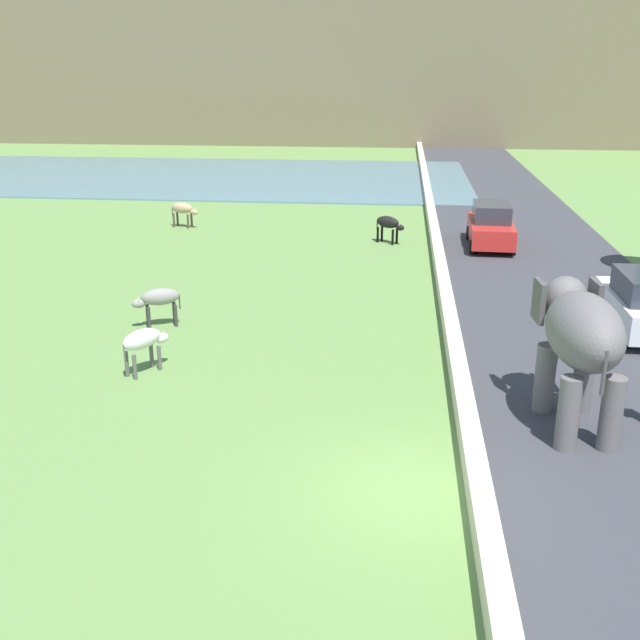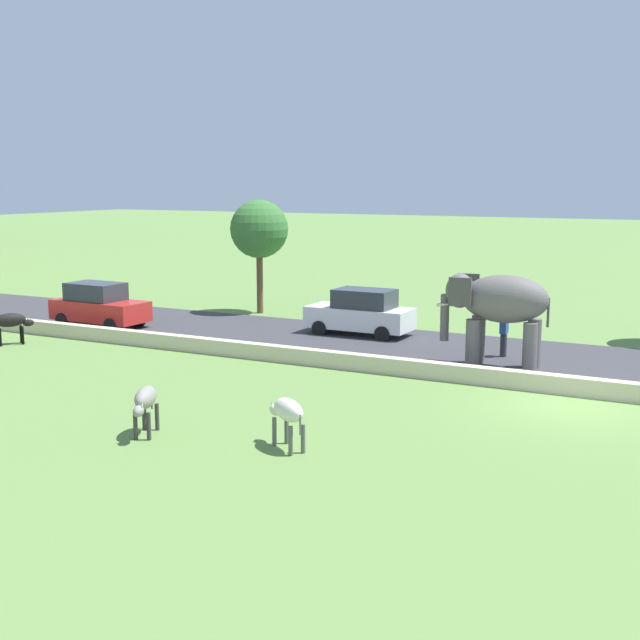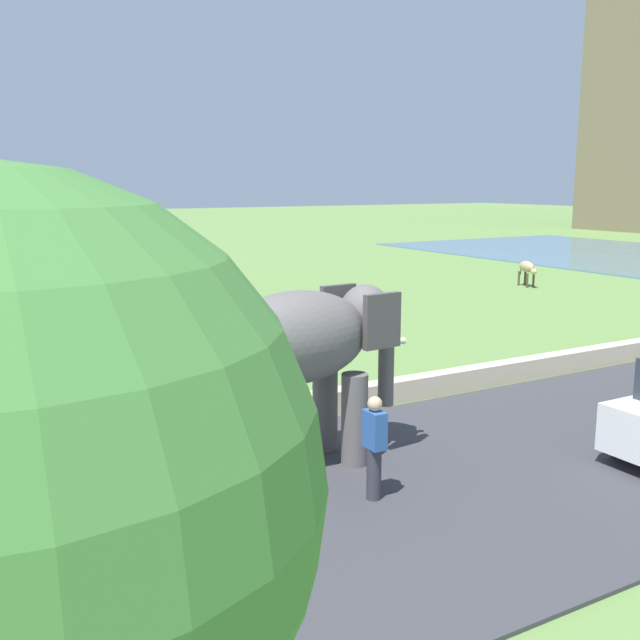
{
  "view_description": "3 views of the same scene",
  "coord_description": "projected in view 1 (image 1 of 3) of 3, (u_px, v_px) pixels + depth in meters",
  "views": [
    {
      "loc": [
        -0.36,
        -12.03,
        7.42
      ],
      "look_at": [
        -2.27,
        6.09,
        1.12
      ],
      "focal_mm": 42.54,
      "sensor_mm": 36.0,
      "label": 1
    },
    {
      "loc": [
        -21.97,
        -3.96,
        5.89
      ],
      "look_at": [
        -0.05,
        7.41,
        1.73
      ],
      "focal_mm": 46.93,
      "sensor_mm": 36.0,
      "label": 2
    },
    {
      "loc": [
        13.47,
        -2.54,
        4.68
      ],
      "look_at": [
        -1.25,
        5.88,
        1.46
      ],
      "focal_mm": 41.09,
      "sensor_mm": 36.0,
      "label": 3
    }
  ],
  "objects": [
    {
      "name": "road_surface",
      "position": [
        525.0,
        243.0,
        31.99
      ],
      "size": [
        7.0,
        120.0,
        0.06
      ],
      "primitive_type": "cube",
      "color": "#38383D",
      "rests_on": "ground"
    },
    {
      "name": "lake",
      "position": [
        193.0,
        176.0,
        50.16
      ],
      "size": [
        36.0,
        18.0,
        0.08
      ],
      "primitive_type": "cube",
      "color": "slate",
      "rests_on": "ground"
    },
    {
      "name": "car_red",
      "position": [
        491.0,
        226.0,
        31.16
      ],
      "size": [
        1.9,
        4.05,
        1.8
      ],
      "color": "red",
      "rests_on": "ground"
    },
    {
      "name": "cow_black",
      "position": [
        389.0,
        224.0,
        31.9
      ],
      "size": [
        1.34,
        1.05,
        1.15
      ],
      "color": "black",
      "rests_on": "ground"
    },
    {
      "name": "cow_white",
      "position": [
        143.0,
        341.0,
        18.65
      ],
      "size": [
        1.03,
        1.35,
        1.15
      ],
      "color": "silver",
      "rests_on": "ground"
    },
    {
      "name": "cow_grey",
      "position": [
        159.0,
        299.0,
        21.91
      ],
      "size": [
        1.4,
        0.88,
        1.15
      ],
      "color": "gray",
      "rests_on": "ground"
    },
    {
      "name": "elephant",
      "position": [
        579.0,
        337.0,
        15.5
      ],
      "size": [
        1.63,
        3.52,
        2.99
      ],
      "color": "#605B5B",
      "rests_on": "ground"
    },
    {
      "name": "cow_tan",
      "position": [
        183.0,
        209.0,
        34.93
      ],
      "size": [
        1.42,
        0.75,
        1.15
      ],
      "color": "tan",
      "rests_on": "ground"
    },
    {
      "name": "barrier_wall",
      "position": [
        437.0,
        247.0,
        30.41
      ],
      "size": [
        0.4,
        110.0,
        0.52
      ],
      "primitive_type": "cube",
      "color": "beige",
      "rests_on": "ground"
    },
    {
      "name": "ground_plane",
      "position": [
        409.0,
        492.0,
        13.7
      ],
      "size": [
        220.0,
        220.0,
        0.0
      ],
      "primitive_type": "plane",
      "color": "#608442"
    },
    {
      "name": "hill_distant",
      "position": [
        350.0,
        3.0,
        75.95
      ],
      "size": [
        64.0,
        28.0,
        25.44
      ],
      "primitive_type": "cube",
      "color": "#75664C",
      "rests_on": "ground"
    }
  ]
}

